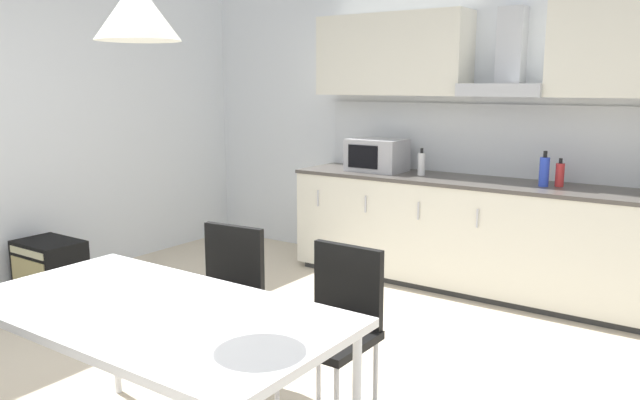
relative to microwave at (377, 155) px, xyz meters
name	(u,v)px	position (x,y,z in m)	size (l,w,h in m)	color
wall_back	(443,110)	(0.44, 0.37, 0.38)	(6.08, 0.10, 2.83)	silver
kitchen_counter	(491,237)	(1.05, 0.00, -0.58)	(3.39, 0.67, 0.89)	#333333
backsplash_tile	(509,141)	(1.05, 0.31, 0.15)	(3.37, 0.02, 0.59)	silver
upper_wall_cabinets	(508,53)	(1.05, 0.15, 0.84)	(3.37, 0.40, 0.68)	silver
microwave	(377,155)	(0.00, 0.00, 0.00)	(0.48, 0.35, 0.28)	#ADADB2
bottle_red	(560,175)	(1.53, 0.05, -0.05)	(0.06, 0.06, 0.21)	red
bottle_blue	(544,171)	(1.43, -0.01, -0.03)	(0.07, 0.07, 0.26)	blue
bottle_white	(421,164)	(0.43, 0.00, -0.04)	(0.06, 0.06, 0.23)	white
dining_table	(153,318)	(0.75, -3.13, -0.32)	(1.62, 0.85, 0.75)	white
chair_far_left	(224,289)	(0.37, -2.33, -0.50)	(0.44, 0.44, 0.87)	black
chair_far_right	(337,317)	(1.11, -2.33, -0.50)	(0.40, 0.40, 0.87)	black
guitar_amp	(50,268)	(-1.75, -2.06, -0.81)	(0.52, 0.37, 0.44)	black
pendant_lamp	(137,10)	(0.75, -3.13, 0.88)	(0.32, 0.32, 0.22)	silver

